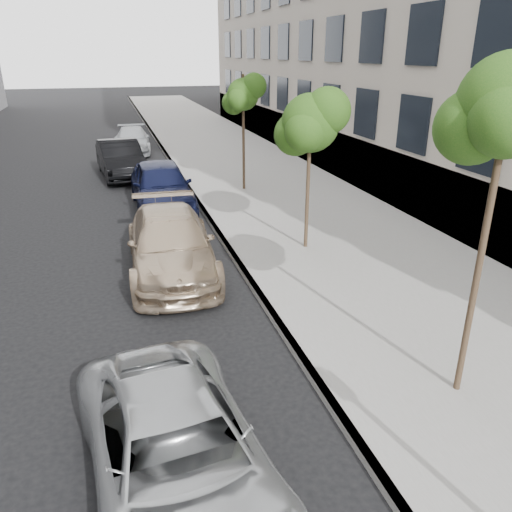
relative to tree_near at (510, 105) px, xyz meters
name	(u,v)px	position (x,y,z in m)	size (l,w,h in m)	color
sidewalk	(219,147)	(1.07, 22.50, -4.39)	(6.40, 72.00, 0.14)	gray
curb	(164,150)	(-2.05, 22.50, -4.39)	(0.15, 72.00, 0.14)	#9E9B93
tree_near	(510,105)	(0.00, 0.00, 0.00)	(1.67, 1.47, 5.16)	#38281C
tree_mid	(311,123)	(0.00, 6.50, -1.02)	(1.78, 1.58, 4.18)	#38281C
tree_far	(244,95)	(0.00, 13.00, -0.82)	(1.55, 1.35, 4.27)	#38281C
minivan	(178,455)	(-4.53, -0.68, -3.85)	(2.05, 4.44, 1.23)	#ACAFB1
suv	(171,244)	(-3.72, 6.18, -3.74)	(2.03, 5.00, 1.45)	tan
sedan_blue	(161,185)	(-3.33, 11.68, -3.65)	(1.93, 4.80, 1.63)	black
sedan_black	(121,159)	(-4.49, 17.03, -3.69)	(1.64, 4.71, 1.55)	black
sedan_rear	(132,140)	(-3.66, 22.73, -3.82)	(1.81, 4.45, 1.29)	#A9ADB1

